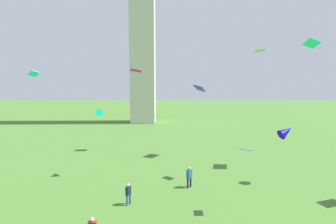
# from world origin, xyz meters

# --- Properties ---
(person_1) EXTENTS (0.52, 0.54, 1.85)m
(person_1) POSITION_xyz_m (0.94, 18.77, 1.05)
(person_1) COLOR #1E2333
(person_1) RESTS_ON ground_plane
(person_2) EXTENTS (0.41, 0.49, 1.64)m
(person_2) POSITION_xyz_m (-3.81, 15.29, 0.93)
(person_2) COLOR #235693
(person_2) RESTS_ON ground_plane
(kite_flying_0) EXTENTS (1.63, 2.03, 0.96)m
(kite_flying_0) POSITION_xyz_m (2.70, 29.00, 8.27)
(kite_flying_0) COLOR #2A35BF
(kite_flying_1) EXTENTS (1.17, 1.32, 0.88)m
(kite_flying_1) POSITION_xyz_m (-7.74, 22.00, 6.13)
(kite_flying_1) COLOR #08D0A6
(kite_flying_2) EXTENTS (1.17, 1.80, 0.98)m
(kite_flying_2) POSITION_xyz_m (13.82, 25.07, 13.06)
(kite_flying_2) COLOR #19EBC8
(kite_flying_3) EXTENTS (0.67, 0.88, 0.27)m
(kite_flying_3) POSITION_xyz_m (4.54, 14.17, 4.55)
(kite_flying_3) COLOR #0881EE
(kite_flying_4) EXTENTS (1.32, 1.24, 0.20)m
(kite_flying_4) POSITION_xyz_m (7.52, 21.40, 11.98)
(kite_flying_4) COLOR #60E72B
(kite_flying_5) EXTENTS (1.79, 1.38, 1.43)m
(kite_flying_5) POSITION_xyz_m (9.69, 20.17, 4.73)
(kite_flying_5) COLOR #0E04BA
(kite_flying_6) EXTENTS (1.01, 0.90, 0.49)m
(kite_flying_6) POSITION_xyz_m (-10.57, 15.49, 9.78)
(kite_flying_6) COLOR #1DE8D4
(kite_flying_8) EXTENTS (1.48, 1.05, 0.55)m
(kite_flying_8) POSITION_xyz_m (-5.28, 31.66, 10.47)
(kite_flying_8) COLOR #BE1A74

